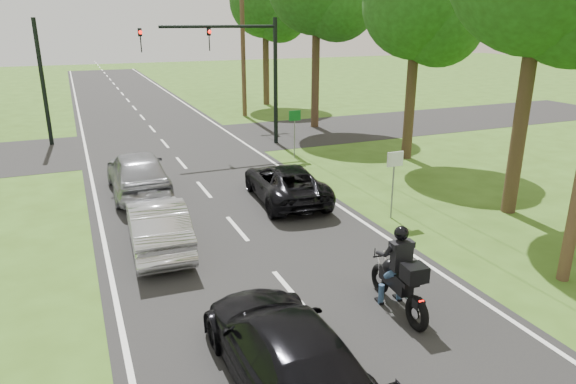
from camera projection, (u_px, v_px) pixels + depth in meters
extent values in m
plane|color=#365618|center=(290.00, 291.00, 11.67)|extent=(140.00, 140.00, 0.00)
cube|color=black|center=(192.00, 175.00, 20.41)|extent=(8.00, 100.00, 0.01)
cube|color=black|center=(165.00, 144.00, 25.65)|extent=(60.00, 7.00, 0.01)
torus|color=black|center=(380.00, 278.00, 11.53)|extent=(0.20, 0.68, 0.67)
torus|color=black|center=(417.00, 313.00, 10.16)|extent=(0.22, 0.74, 0.73)
cube|color=black|center=(396.00, 280.00, 10.84)|extent=(0.36, 0.99, 0.31)
sphere|color=black|center=(390.00, 267.00, 11.01)|extent=(0.35, 0.35, 0.35)
cube|color=black|center=(405.00, 280.00, 10.46)|extent=(0.39, 0.59, 0.10)
cube|color=#FF0C07|center=(421.00, 302.00, 9.95)|extent=(0.10, 0.04, 0.05)
cylinder|color=silver|center=(416.00, 305.00, 10.49)|extent=(0.16, 0.82, 0.09)
cylinder|color=black|center=(386.00, 255.00, 11.14)|extent=(0.63, 0.09, 0.04)
cube|color=black|center=(414.00, 273.00, 10.09)|extent=(0.48, 0.44, 0.33)
cube|color=black|center=(402.00, 256.00, 10.51)|extent=(0.42, 0.26, 0.61)
sphere|color=black|center=(401.00, 233.00, 10.42)|extent=(0.31, 0.31, 0.31)
cylinder|color=navy|center=(381.00, 294.00, 11.07)|extent=(0.13, 0.13, 0.46)
cylinder|color=navy|center=(399.00, 291.00, 11.20)|extent=(0.13, 0.13, 0.46)
imported|color=black|center=(285.00, 182.00, 17.39)|extent=(2.46, 4.65, 1.25)
imported|color=silver|center=(157.00, 225.00, 13.66)|extent=(1.63, 4.17, 1.35)
imported|color=gray|center=(138.00, 172.00, 17.95)|extent=(1.89, 4.70, 1.60)
imported|color=black|center=(284.00, 349.00, 8.51)|extent=(1.93, 4.60, 1.33)
cylinder|color=black|center=(276.00, 83.00, 24.87)|extent=(0.20, 0.20, 6.00)
cylinder|color=black|center=(219.00, 26.00, 23.05)|extent=(5.40, 0.14, 0.14)
imported|color=black|center=(209.00, 39.00, 23.04)|extent=(0.16, 0.36, 1.00)
imported|color=black|center=(141.00, 40.00, 21.93)|extent=(0.16, 0.36, 1.00)
sphere|color=#FF0C07|center=(210.00, 32.00, 22.78)|extent=(0.16, 0.16, 0.16)
sphere|color=#FF0C07|center=(140.00, 32.00, 21.67)|extent=(0.16, 0.16, 0.16)
cylinder|color=black|center=(43.00, 83.00, 24.53)|extent=(0.20, 0.20, 6.00)
cylinder|color=brown|center=(243.00, 35.00, 31.59)|extent=(0.28, 0.28, 10.00)
cylinder|color=slate|center=(393.00, 187.00, 15.71)|extent=(0.05, 0.05, 2.00)
cube|color=silver|center=(395.00, 159.00, 15.40)|extent=(0.55, 0.04, 0.45)
cylinder|color=slate|center=(294.00, 136.00, 22.77)|extent=(0.05, 0.05, 2.00)
cube|color=#0C591E|center=(295.00, 116.00, 22.46)|extent=(0.55, 0.04, 0.45)
cylinder|color=#332316|center=(523.00, 107.00, 15.49)|extent=(0.44, 0.44, 6.72)
cylinder|color=#332316|center=(411.00, 92.00, 22.11)|extent=(0.44, 0.44, 5.88)
sphere|color=#1C3E11|center=(417.00, 4.00, 20.97)|extent=(4.50, 4.50, 4.50)
sphere|color=#1C3E11|center=(440.00, 23.00, 20.96)|extent=(3.60, 3.60, 3.60)
cylinder|color=#332316|center=(316.00, 65.00, 28.66)|extent=(0.44, 0.44, 7.00)
sphere|color=#1C3E11|center=(338.00, 0.00, 27.29)|extent=(4.32, 4.32, 4.32)
cylinder|color=#332316|center=(266.00, 59.00, 36.76)|extent=(0.44, 0.44, 6.44)
sphere|color=#1C3E11|center=(265.00, 1.00, 35.52)|extent=(4.95, 4.95, 4.95)
sphere|color=#1C3E11|center=(280.00, 13.00, 35.50)|extent=(3.96, 3.96, 3.96)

